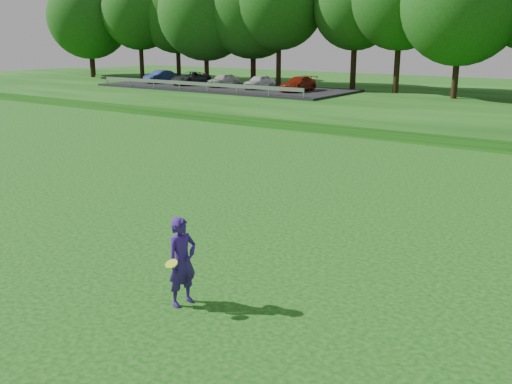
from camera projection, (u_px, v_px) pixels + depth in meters
The scene contains 5 objects.
ground at pixel (159, 270), 13.25m from camera, with size 140.00×140.00×0.00m, color #0F410C.
berm at pixel (501, 109), 40.03m from camera, with size 130.00×30.00×0.60m, color #0F410C.
walking_path at pixel (436, 142), 29.04m from camera, with size 130.00×1.60×0.04m, color gray.
parking_lot at pixel (223, 84), 52.14m from camera, with size 24.00×9.00×1.38m.
woman at pixel (182, 261), 11.35m from camera, with size 0.55×0.86×1.84m.
Camera 1 is at (8.91, -8.77, 5.25)m, focal length 40.00 mm.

